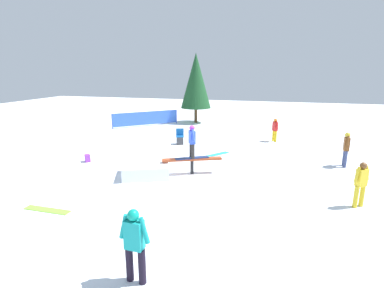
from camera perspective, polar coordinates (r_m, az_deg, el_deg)
ground_plane at (r=12.41m, az=0.00°, el=-5.66°), size 60.00×60.00×0.00m
rail_feature at (r=12.23m, az=0.00°, el=-3.17°), size 2.35×1.20×0.66m
snow_kicker_ramp at (r=12.23m, az=-8.77°, el=-4.85°), size 2.24×2.08×0.51m
main_rider_on_rail at (r=12.02m, az=0.00°, el=0.36°), size 1.33×0.93×1.36m
bystander_teal at (r=6.27m, az=-10.88°, el=-17.89°), size 0.68×0.25×1.59m
bystander_brown at (r=14.68m, az=27.30°, el=-0.60°), size 0.24×0.65×1.54m
bystander_red at (r=18.36m, az=15.52°, el=2.83°), size 0.38×0.57×1.38m
bystander_yellow at (r=10.61m, az=29.50°, el=-6.35°), size 0.53×0.42×1.45m
loose_snowboard_cyan at (r=15.19m, az=4.95°, el=-1.94°), size 1.02×1.21×0.02m
loose_snowboard_white at (r=12.59m, az=-28.05°, el=-7.03°), size 0.96×1.29×0.02m
loose_snowboard_lime at (r=10.35m, az=-25.88°, el=-11.23°), size 1.53×0.28×0.02m
folding_chair at (r=17.17m, az=-2.32°, el=1.36°), size 0.55×0.55×0.88m
backpack_on_snow at (r=14.74m, az=-19.28°, el=-2.56°), size 0.36×0.37×0.34m
safety_fence at (r=22.85m, az=-8.79°, el=4.87°), size 3.80×3.44×1.10m
pine_tree_near at (r=23.88m, az=0.75°, el=11.94°), size 2.39×2.39×5.42m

